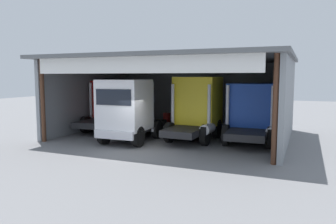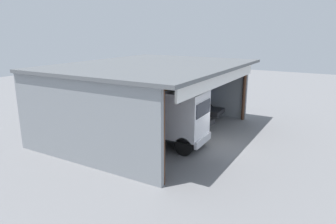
{
  "view_description": "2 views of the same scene",
  "coord_description": "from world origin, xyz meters",
  "px_view_note": "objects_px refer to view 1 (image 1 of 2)",
  "views": [
    {
      "loc": [
        7.43,
        -14.01,
        3.69
      ],
      "look_at": [
        0.0,
        3.5,
        1.63
      ],
      "focal_mm": 34.95,
      "sensor_mm": 36.0,
      "label": 1
    },
    {
      "loc": [
        -17.38,
        -6.6,
        6.95
      ],
      "look_at": [
        0.0,
        3.5,
        1.63
      ],
      "focal_mm": 32.66,
      "sensor_mm": 36.0,
      "label": 2
    }
  ],
  "objects_px": {
    "truck_red_left_bay": "(112,105)",
    "oil_drum": "(167,119)",
    "truck_yellow_center_right_bay": "(197,107)",
    "truck_blue_right_bay": "(252,111)",
    "tool_cart": "(189,119)",
    "truck_white_center_left_bay": "(127,110)"
  },
  "relations": [
    {
      "from": "truck_red_left_bay",
      "to": "oil_drum",
      "type": "height_order",
      "value": "truck_red_left_bay"
    },
    {
      "from": "truck_yellow_center_right_bay",
      "to": "truck_blue_right_bay",
      "type": "bearing_deg",
      "value": 9.26
    },
    {
      "from": "truck_yellow_center_right_bay",
      "to": "truck_blue_right_bay",
      "type": "relative_size",
      "value": 0.96
    },
    {
      "from": "truck_yellow_center_right_bay",
      "to": "tool_cart",
      "type": "distance_m",
      "value": 5.36
    },
    {
      "from": "truck_yellow_center_right_bay",
      "to": "oil_drum",
      "type": "xyz_separation_m",
      "value": [
        -3.99,
        4.84,
        -1.48
      ]
    },
    {
      "from": "truck_red_left_bay",
      "to": "truck_yellow_center_right_bay",
      "type": "xyz_separation_m",
      "value": [
        6.41,
        -0.93,
        0.15
      ]
    },
    {
      "from": "truck_blue_right_bay",
      "to": "oil_drum",
      "type": "xyz_separation_m",
      "value": [
        -7.1,
        4.41,
        -1.33
      ]
    },
    {
      "from": "truck_white_center_left_bay",
      "to": "tool_cart",
      "type": "bearing_deg",
      "value": -100.44
    },
    {
      "from": "oil_drum",
      "to": "tool_cart",
      "type": "relative_size",
      "value": 0.89
    },
    {
      "from": "oil_drum",
      "to": "tool_cart",
      "type": "distance_m",
      "value": 1.87
    },
    {
      "from": "truck_blue_right_bay",
      "to": "tool_cart",
      "type": "relative_size",
      "value": 4.99
    },
    {
      "from": "truck_blue_right_bay",
      "to": "tool_cart",
      "type": "xyz_separation_m",
      "value": [
        -5.24,
        4.28,
        -1.27
      ]
    },
    {
      "from": "truck_white_center_left_bay",
      "to": "truck_red_left_bay",
      "type": "bearing_deg",
      "value": -49.02
    },
    {
      "from": "truck_blue_right_bay",
      "to": "tool_cart",
      "type": "distance_m",
      "value": 6.88
    },
    {
      "from": "oil_drum",
      "to": "tool_cart",
      "type": "xyz_separation_m",
      "value": [
        1.86,
        -0.13,
        0.06
      ]
    },
    {
      "from": "truck_yellow_center_right_bay",
      "to": "oil_drum",
      "type": "distance_m",
      "value": 6.44
    },
    {
      "from": "tool_cart",
      "to": "oil_drum",
      "type": "bearing_deg",
      "value": 175.93
    },
    {
      "from": "oil_drum",
      "to": "tool_cart",
      "type": "height_order",
      "value": "tool_cart"
    },
    {
      "from": "truck_yellow_center_right_bay",
      "to": "oil_drum",
      "type": "relative_size",
      "value": 5.43
    },
    {
      "from": "truck_yellow_center_right_bay",
      "to": "truck_blue_right_bay",
      "type": "xyz_separation_m",
      "value": [
        3.11,
        0.43,
        -0.15
      ]
    },
    {
      "from": "truck_blue_right_bay",
      "to": "tool_cart",
      "type": "bearing_deg",
      "value": 138.03
    },
    {
      "from": "truck_red_left_bay",
      "to": "truck_white_center_left_bay",
      "type": "distance_m",
      "value": 4.69
    }
  ]
}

